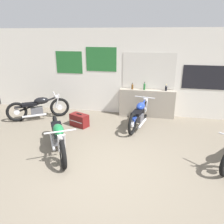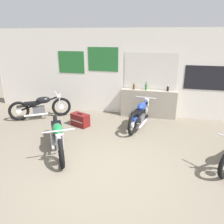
{
  "view_description": "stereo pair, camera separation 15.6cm",
  "coord_description": "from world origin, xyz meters",
  "views": [
    {
      "loc": [
        0.95,
        -3.63,
        2.6
      ],
      "look_at": [
        -0.14,
        1.59,
        0.7
      ],
      "focal_mm": 35.0,
      "sensor_mm": 36.0,
      "label": 1
    },
    {
      "loc": [
        1.1,
        -3.59,
        2.6
      ],
      "look_at": [
        -0.14,
        1.59,
        0.7
      ],
      "focal_mm": 35.0,
      "sensor_mm": 36.0,
      "label": 2
    }
  ],
  "objects": [
    {
      "name": "bottle_leftmost",
      "position": [
        0.18,
        3.34,
        1.0
      ],
      "size": [
        0.07,
        0.07,
        0.21
      ],
      "color": "#5B3814",
      "rests_on": "sill_counter"
    },
    {
      "name": "motorcycle_blue",
      "position": [
        0.51,
        2.46,
        0.39
      ],
      "size": [
        0.65,
        1.89,
        0.77
      ],
      "color": "black",
      "rests_on": "ground_plane"
    },
    {
      "name": "bottle_center",
      "position": [
        1.25,
        3.37,
        0.99
      ],
      "size": [
        0.07,
        0.07,
        0.2
      ],
      "color": "black",
      "rests_on": "sill_counter"
    },
    {
      "name": "hard_case_darkred",
      "position": [
        -1.24,
        2.09,
        0.19
      ],
      "size": [
        0.62,
        0.49,
        0.4
      ],
      "color": "maroon",
      "rests_on": "ground_plane"
    },
    {
      "name": "bottle_left_center",
      "position": [
        0.57,
        3.35,
        1.02
      ],
      "size": [
        0.07,
        0.07,
        0.26
      ],
      "color": "#23662D",
      "rests_on": "sill_counter"
    },
    {
      "name": "motorcycle_green",
      "position": [
        -1.19,
        0.58,
        0.39
      ],
      "size": [
        1.16,
        1.82,
        0.77
      ],
      "color": "black",
      "rests_on": "ground_plane"
    },
    {
      "name": "ground_plane",
      "position": [
        0.0,
        0.0,
        0.0
      ],
      "size": [
        24.0,
        24.0,
        0.0
      ],
      "primitive_type": "plane",
      "color": "#706656"
    },
    {
      "name": "sill_counter",
      "position": [
        0.67,
        3.36,
        0.45
      ],
      "size": [
        1.79,
        0.28,
        0.9
      ],
      "color": "gray",
      "rests_on": "ground_plane"
    },
    {
      "name": "wall_back",
      "position": [
        0.02,
        3.54,
        1.4
      ],
      "size": [
        10.0,
        0.07,
        2.8
      ],
      "color": "silver",
      "rests_on": "ground_plane"
    },
    {
      "name": "motorcycle_black",
      "position": [
        -2.71,
        2.4,
        0.39
      ],
      "size": [
        1.69,
        1.13,
        0.79
      ],
      "color": "black",
      "rests_on": "ground_plane"
    }
  ]
}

